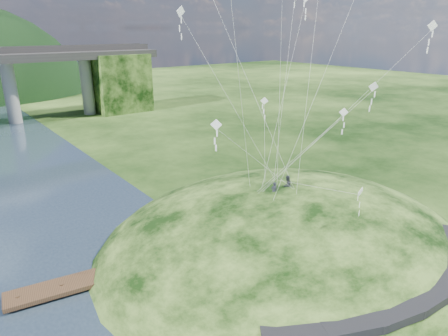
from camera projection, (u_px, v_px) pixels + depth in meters
ground at (230, 286)px, 30.41m from camera, size 320.00×320.00×0.00m
grass_hill at (284, 257)px, 37.00m from camera, size 36.00×32.00×13.00m
footpath at (408, 289)px, 26.71m from camera, size 22.29×5.84×0.83m
wooden_dock at (102, 276)px, 30.91m from camera, size 13.90×4.26×0.98m
kite_flyers at (285, 177)px, 35.83m from camera, size 2.72×0.89×1.94m
kite_swarm at (306, 20)px, 29.85m from camera, size 20.79×13.74×21.80m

